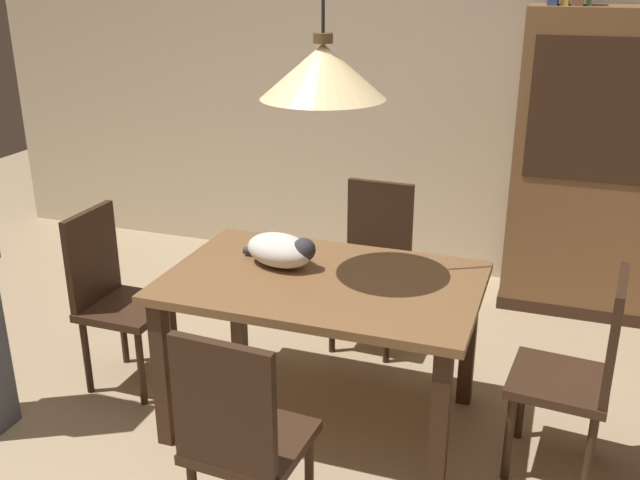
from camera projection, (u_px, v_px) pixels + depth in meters
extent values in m
cube|color=beige|center=(404.00, 62.00, 4.85)|extent=(6.40, 0.10, 2.90)
cube|color=brown|center=(323.00, 282.00, 3.24)|extent=(1.40, 0.90, 0.04)
cube|color=#382316|center=(163.00, 374.00, 3.22)|extent=(0.07, 0.07, 0.71)
cube|color=#382316|center=(439.00, 429.00, 2.84)|extent=(0.07, 0.07, 0.71)
cube|color=#382316|center=(238.00, 302.00, 3.91)|extent=(0.07, 0.07, 0.71)
cube|color=#382316|center=(468.00, 338.00, 3.53)|extent=(0.07, 0.07, 0.71)
cube|color=#382316|center=(251.00, 442.00, 2.64)|extent=(0.42, 0.42, 0.04)
cube|color=#322014|center=(223.00, 407.00, 2.39)|extent=(0.38, 0.06, 0.48)
cylinder|color=#382316|center=(309.00, 476.00, 2.80)|extent=(0.04, 0.04, 0.41)
cylinder|color=#382316|center=(237.00, 456.00, 2.91)|extent=(0.04, 0.04, 0.41)
cube|color=#382316|center=(559.00, 381.00, 3.02)|extent=(0.43, 0.43, 0.04)
cube|color=#322014|center=(614.00, 335.00, 2.86)|extent=(0.07, 0.38, 0.48)
cylinder|color=#382316|center=(522.00, 399.00, 3.30)|extent=(0.04, 0.04, 0.41)
cylinder|color=#382316|center=(509.00, 438.00, 3.03)|extent=(0.04, 0.04, 0.41)
cylinder|color=#382316|center=(596.00, 416.00, 3.18)|extent=(0.04, 0.04, 0.41)
cylinder|color=#382316|center=(589.00, 458.00, 2.90)|extent=(0.04, 0.04, 0.41)
cube|color=#382316|center=(369.00, 276.00, 4.05)|extent=(0.42, 0.42, 0.04)
cube|color=#322014|center=(380.00, 222.00, 4.12)|extent=(0.38, 0.05, 0.48)
cylinder|color=#382316|center=(332.00, 319.00, 4.05)|extent=(0.04, 0.04, 0.41)
cylinder|color=#382316|center=(387.00, 329.00, 3.94)|extent=(0.04, 0.04, 0.41)
cylinder|color=#382316|center=(351.00, 296.00, 4.33)|extent=(0.04, 0.04, 0.41)
cylinder|color=#382316|center=(403.00, 305.00, 4.22)|extent=(0.04, 0.04, 0.41)
cube|color=#382316|center=(128.00, 308.00, 3.67)|extent=(0.40, 0.40, 0.04)
cube|color=#322014|center=(92.00, 256.00, 3.63)|extent=(0.04, 0.38, 0.48)
cylinder|color=#382316|center=(141.00, 368.00, 3.56)|extent=(0.04, 0.04, 0.41)
cylinder|color=#382316|center=(175.00, 338.00, 3.84)|extent=(0.04, 0.04, 0.41)
cylinder|color=#382316|center=(87.00, 356.00, 3.66)|extent=(0.04, 0.04, 0.41)
cylinder|color=#382316|center=(123.00, 329.00, 3.94)|extent=(0.04, 0.04, 0.41)
ellipsoid|color=silver|center=(280.00, 250.00, 3.34)|extent=(0.39, 0.31, 0.15)
sphere|color=#333338|center=(304.00, 250.00, 3.28)|extent=(0.11, 0.11, 0.11)
cylinder|color=#333338|center=(261.00, 252.00, 3.45)|extent=(0.18, 0.04, 0.04)
cone|color=beige|center=(323.00, 71.00, 2.91)|extent=(0.52, 0.52, 0.22)
cylinder|color=#513D23|center=(323.00, 38.00, 2.86)|extent=(0.08, 0.08, 0.04)
cube|color=brown|center=(608.00, 168.00, 4.33)|extent=(1.10, 0.44, 1.85)
cube|color=#382316|center=(619.00, 113.00, 4.00)|extent=(0.97, 0.01, 0.81)
cube|color=#382316|center=(589.00, 301.00, 4.65)|extent=(1.12, 0.45, 0.08)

